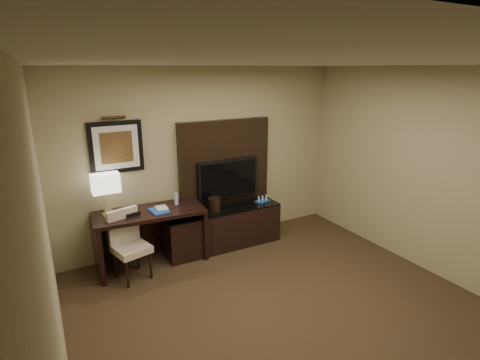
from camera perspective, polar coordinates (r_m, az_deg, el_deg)
floor at (r=4.35m, az=9.60°, el=-21.43°), size 4.50×5.00×0.01m
ceiling at (r=3.44m, az=11.86°, el=16.91°), size 4.50×5.00×0.01m
wall_back at (r=5.74m, az=-5.30°, el=3.38°), size 4.50×0.01×2.70m
wall_left at (r=2.94m, az=-26.77°, el=-11.89°), size 0.01×5.00×2.70m
wall_right at (r=5.35m, az=29.68°, el=0.21°), size 0.01×5.00×2.70m
desk at (r=5.43m, az=-13.40°, el=-8.51°), size 1.52×0.74×0.79m
credenza at (r=5.81m, az=-2.68°, el=-7.24°), size 1.80×0.51×0.62m
tv_wall_panel at (r=5.83m, az=-2.33°, el=2.83°), size 1.50×0.12×1.30m
tv at (r=5.81m, az=-1.86°, el=0.23°), size 1.00×0.08×0.60m
artwork at (r=5.28m, az=-18.34°, el=4.77°), size 0.70×0.04×0.70m
picture_light at (r=5.19m, az=-18.67°, el=9.02°), size 0.04×0.04×0.30m
desk_chair at (r=5.11m, az=-16.21°, el=-9.96°), size 0.52×0.56×0.86m
table_lamp at (r=5.17m, az=-19.68°, el=-1.85°), size 0.42×0.28×0.62m
desk_phone at (r=5.19m, az=-16.35°, el=-4.58°), size 0.23×0.21×0.10m
blue_folder at (r=5.22m, az=-12.25°, el=-4.59°), size 0.24×0.31×0.02m
book at (r=5.26m, az=-12.74°, el=-3.37°), size 0.16×0.03×0.21m
water_bottle at (r=5.40m, az=-9.70°, el=-2.85°), size 0.07×0.07×0.17m
ice_bucket at (r=5.58m, az=-3.90°, el=-3.74°), size 0.21×0.21×0.20m
minibar_tray at (r=5.97m, az=3.44°, el=-2.94°), size 0.25×0.19×0.08m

